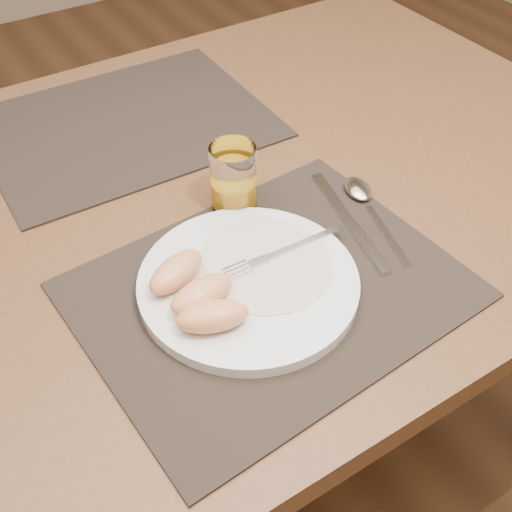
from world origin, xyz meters
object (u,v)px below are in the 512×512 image
object	(u,v)px
juice_glass	(233,181)
plate	(248,283)
knife	(355,229)
placemat_near	(270,290)
spoon	(362,195)
placemat_far	(126,124)
fork	(275,255)
table	(197,236)

from	to	relation	value
juice_glass	plate	bearing A→B (deg)	-114.80
knife	placemat_near	bearing A→B (deg)	-169.15
placemat_near	juice_glass	size ratio (longest dim) A/B	4.70
knife	spoon	distance (m)	0.07
placemat_far	juice_glass	world-z (taller)	juice_glass
plate	juice_glass	xyz separation A→B (m)	(0.07, 0.15, 0.03)
knife	fork	bearing A→B (deg)	179.44
plate	fork	world-z (taller)	fork
plate	fork	bearing A→B (deg)	16.66
table	placemat_far	bearing A→B (deg)	91.94
table	juice_glass	world-z (taller)	juice_glass
placemat_near	fork	xyz separation A→B (m)	(0.03, 0.03, 0.02)
plate	knife	bearing A→B (deg)	4.35
table	knife	xyz separation A→B (m)	(0.14, -0.19, 0.09)
placemat_far	fork	size ratio (longest dim) A/B	2.57
placemat_near	placemat_far	xyz separation A→B (m)	(0.00, 0.44, 0.00)
table	spoon	size ratio (longest dim) A/B	7.37
table	knife	size ratio (longest dim) A/B	6.42
juice_glass	placemat_far	bearing A→B (deg)	98.39
knife	juice_glass	distance (m)	0.18
placemat_far	juice_glass	xyz separation A→B (m)	(0.04, -0.28, 0.04)
table	juice_glass	bearing A→B (deg)	-59.88
fork	spoon	distance (m)	0.19
table	placemat_near	world-z (taller)	placemat_near
placemat_far	spoon	world-z (taller)	spoon
table	juice_glass	size ratio (longest dim) A/B	14.61
placemat_near	placemat_far	bearing A→B (deg)	89.36
placemat_far	spoon	xyz separation A→B (m)	(0.20, -0.36, 0.01)
spoon	placemat_far	bearing A→B (deg)	119.14
spoon	fork	bearing A→B (deg)	-165.41
placemat_far	spoon	distance (m)	0.41
placemat_near	knife	xyz separation A→B (m)	(0.16, 0.03, 0.00)
placemat_near	knife	size ratio (longest dim) A/B	2.06
knife	plate	bearing A→B (deg)	-175.65
knife	juice_glass	size ratio (longest dim) A/B	2.27
placemat_near	spoon	distance (m)	0.22
juice_glass	fork	bearing A→B (deg)	-97.91
placemat_far	placemat_near	bearing A→B (deg)	-90.64
spoon	plate	bearing A→B (deg)	-164.96
placemat_far	plate	size ratio (longest dim) A/B	1.67
placemat_near	juice_glass	bearing A→B (deg)	74.21
plate	placemat_near	bearing A→B (deg)	-37.17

